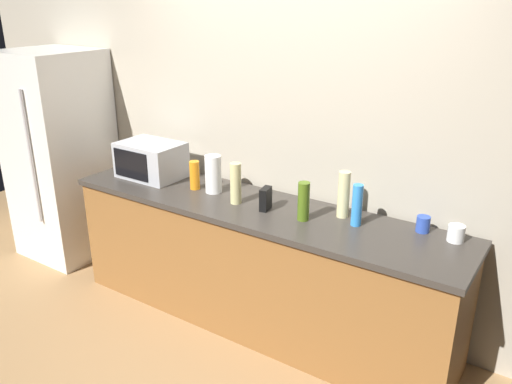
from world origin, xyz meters
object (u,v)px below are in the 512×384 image
(paper_towel_roll, at_px, (213,174))
(bottle_vinegar, at_px, (236,183))
(microwave, at_px, (151,160))
(bottle_dish_soap, at_px, (195,175))
(refrigerator, at_px, (61,156))
(cordless_phone, at_px, (266,199))
(bottle_hand_soap, at_px, (344,194))
(bottle_olive_oil, at_px, (304,201))
(bottle_spray_cleaner, at_px, (357,205))
(mug_white, at_px, (456,233))
(mug_blue, at_px, (423,224))

(paper_towel_roll, distance_m, bottle_vinegar, 0.27)
(microwave, xyz_separation_m, bottle_dish_soap, (0.45, -0.02, -0.03))
(refrigerator, height_order, microwave, refrigerator)
(refrigerator, height_order, paper_towel_roll, refrigerator)
(cordless_phone, xyz_separation_m, bottle_hand_soap, (0.47, 0.18, 0.07))
(cordless_phone, bearing_deg, bottle_olive_oil, -13.24)
(paper_towel_roll, bearing_deg, microwave, -179.79)
(cordless_phone, height_order, bottle_vinegar, bottle_vinegar)
(bottle_spray_cleaner, distance_m, mug_white, 0.58)
(bottle_spray_cleaner, bearing_deg, microwave, -178.67)
(cordless_phone, height_order, bottle_spray_cleaner, bottle_spray_cleaner)
(bottle_spray_cleaner, xyz_separation_m, bottle_vinegar, (-0.82, -0.12, 0.01))
(refrigerator, distance_m, bottle_hand_soap, 2.61)
(microwave, bearing_deg, mug_white, 3.84)
(refrigerator, xyz_separation_m, cordless_phone, (2.13, -0.01, 0.07))
(bottle_hand_soap, relative_size, mug_white, 3.09)
(paper_towel_roll, distance_m, bottle_dish_soap, 0.16)
(microwave, distance_m, paper_towel_roll, 0.60)
(refrigerator, height_order, bottle_olive_oil, refrigerator)
(bottle_hand_soap, height_order, mug_white, bottle_hand_soap)
(refrigerator, bearing_deg, bottle_spray_cleaner, 1.83)
(microwave, distance_m, bottle_olive_oil, 1.37)
(paper_towel_roll, relative_size, bottle_vinegar, 0.96)
(refrigerator, height_order, mug_blue, refrigerator)
(cordless_phone, distance_m, bottle_vinegar, 0.24)
(cordless_phone, height_order, mug_blue, cordless_phone)
(refrigerator, relative_size, mug_blue, 18.53)
(bottle_hand_soap, height_order, mug_blue, bottle_hand_soap)
(bottle_olive_oil, height_order, mug_white, bottle_olive_oil)
(cordless_phone, xyz_separation_m, mug_white, (1.16, 0.21, -0.03))
(bottle_spray_cleaner, relative_size, bottle_vinegar, 0.93)
(paper_towel_roll, distance_m, bottle_spray_cleaner, 1.07)
(bottle_hand_soap, bearing_deg, microwave, -175.83)
(refrigerator, distance_m, mug_blue, 3.10)
(bottle_vinegar, distance_m, bottle_hand_soap, 0.72)
(cordless_phone, relative_size, bottle_olive_oil, 0.60)
(bottle_vinegar, relative_size, mug_white, 2.90)
(bottle_vinegar, relative_size, mug_blue, 2.90)
(paper_towel_roll, height_order, bottle_vinegar, bottle_vinegar)
(bottle_spray_cleaner, bearing_deg, mug_white, 11.16)
(paper_towel_roll, bearing_deg, bottle_olive_oil, -5.42)
(bottle_spray_cleaner, bearing_deg, mug_blue, 19.87)
(bottle_dish_soap, bearing_deg, paper_towel_roll, 8.55)
(microwave, distance_m, cordless_phone, 1.09)
(cordless_phone, distance_m, bottle_spray_cleaner, 0.60)
(cordless_phone, xyz_separation_m, mug_blue, (0.96, 0.23, -0.03))
(bottle_dish_soap, xyz_separation_m, mug_blue, (1.60, 0.19, -0.06))
(refrigerator, xyz_separation_m, bottle_dish_soap, (1.50, 0.03, 0.10))
(cordless_phone, distance_m, bottle_hand_soap, 0.51)
(bottle_olive_oil, xyz_separation_m, mug_blue, (0.68, 0.24, -0.08))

